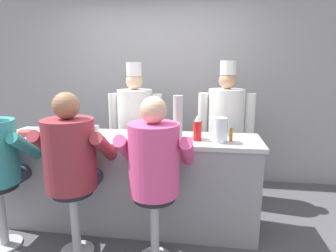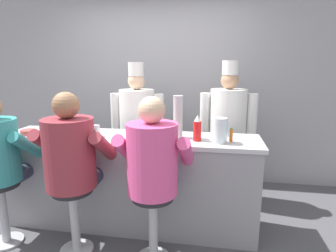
{
  "view_description": "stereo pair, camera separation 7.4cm",
  "coord_description": "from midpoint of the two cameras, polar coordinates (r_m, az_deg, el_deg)",
  "views": [
    {
      "loc": [
        0.76,
        -2.32,
        1.63
      ],
      "look_at": [
        0.4,
        0.26,
        1.07
      ],
      "focal_mm": 30.0,
      "sensor_mm": 36.0,
      "label": 1
    },
    {
      "loc": [
        0.83,
        -2.31,
        1.63
      ],
      "look_at": [
        0.4,
        0.26,
        1.07
      ],
      "focal_mm": 30.0,
      "sensor_mm": 36.0,
      "label": 2
    }
  ],
  "objects": [
    {
      "name": "mustard_bottle_yellow",
      "position": [
        2.57,
        -0.71,
        -0.64
      ],
      "size": [
        0.06,
        0.06,
        0.23
      ],
      "color": "yellow",
      "rests_on": "diner_counter"
    },
    {
      "name": "wall_back",
      "position": [
        4.06,
        -1.78,
        8.19
      ],
      "size": [
        10.0,
        0.06,
        2.7
      ],
      "color": "#99999E",
      "rests_on": "ground_plane"
    },
    {
      "name": "cup_stack_steel",
      "position": [
        2.68,
        2.84,
        1.9
      ],
      "size": [
        0.1,
        0.1,
        0.41
      ],
      "color": "#B7BABF",
      "rests_on": "diner_counter"
    },
    {
      "name": "diner_seated_maroon",
      "position": [
        2.52,
        -18.11,
        -6.01
      ],
      "size": [
        0.64,
        0.63,
        1.43
      ],
      "color": "#B2B5BA",
      "rests_on": "ground_plane"
    },
    {
      "name": "breakfast_plate",
      "position": [
        2.68,
        -5.32,
        -2.26
      ],
      "size": [
        0.25,
        0.25,
        0.05
      ],
      "color": "white",
      "rests_on": "diner_counter"
    },
    {
      "name": "hot_sauce_bottle_orange",
      "position": [
        2.62,
        13.5,
        -1.83
      ],
      "size": [
        0.03,
        0.03,
        0.13
      ],
      "color": "orange",
      "rests_on": "diner_counter"
    },
    {
      "name": "water_pitcher_clear",
      "position": [
        2.55,
        11.26,
        -0.88
      ],
      "size": [
        0.15,
        0.13,
        0.23
      ],
      "color": "silver",
      "rests_on": "diner_counter"
    },
    {
      "name": "ketchup_bottle_red",
      "position": [
        2.59,
        6.8,
        -0.58
      ],
      "size": [
        0.08,
        0.08,
        0.24
      ],
      "color": "red",
      "rests_on": "diner_counter"
    },
    {
      "name": "ground_plane",
      "position": [
        2.94,
        -8.41,
        -21.7
      ],
      "size": [
        20.0,
        20.0,
        0.0
      ],
      "primitive_type": "plane",
      "color": "#4C4C51"
    },
    {
      "name": "cereal_bowl",
      "position": [
        3.14,
        -25.92,
        -1.13
      ],
      "size": [
        0.15,
        0.15,
        0.05
      ],
      "color": "#B24C47",
      "rests_on": "diner_counter"
    },
    {
      "name": "coffee_mug_white",
      "position": [
        3.07,
        -22.71,
        -0.73
      ],
      "size": [
        0.12,
        0.08,
        0.09
      ],
      "color": "white",
      "rests_on": "diner_counter"
    },
    {
      "name": "diner_seated_pink",
      "position": [
        2.29,
        -2.07,
        -7.51
      ],
      "size": [
        0.62,
        0.61,
        1.41
      ],
      "color": "#B2B5BA",
      "rests_on": "ground_plane"
    },
    {
      "name": "cook_in_whites_far",
      "position": [
        3.39,
        12.62,
        -0.1
      ],
      "size": [
        0.66,
        0.42,
        1.69
      ],
      "color": "#232328",
      "rests_on": "ground_plane"
    },
    {
      "name": "diner_counter",
      "position": [
        2.95,
        -6.99,
        -10.97
      ],
      "size": [
        2.56,
        0.57,
        0.95
      ],
      "color": "gray",
      "rests_on": "ground_plane"
    },
    {
      "name": "napkin_dispenser_chrome",
      "position": [
        2.83,
        -14.29,
        -0.92
      ],
      "size": [
        0.12,
        0.07,
        0.11
      ],
      "color": "silver",
      "rests_on": "diner_counter"
    },
    {
      "name": "cook_in_whites_near",
      "position": [
        3.43,
        -5.64,
        0.09
      ],
      "size": [
        0.65,
        0.42,
        1.67
      ],
      "color": "#232328",
      "rests_on": "ground_plane"
    },
    {
      "name": "coffee_mug_blue",
      "position": [
        3.13,
        -19.46,
        -0.34
      ],
      "size": [
        0.12,
        0.08,
        0.08
      ],
      "color": "#4C7AB2",
      "rests_on": "diner_counter"
    }
  ]
}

